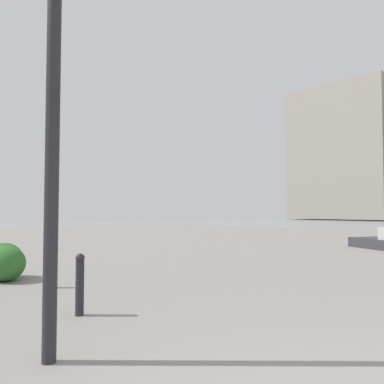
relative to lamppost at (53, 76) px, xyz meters
name	(u,v)px	position (x,y,z in m)	size (l,w,h in m)	color
building_annex	(350,155)	(26.23, -65.25, 8.19)	(16.30, 14.41, 22.07)	#9E9384
lamppost	(53,76)	(0.00, 0.00, 0.00)	(0.98, 0.28, 4.32)	#232328
bollard_near	(80,283)	(1.38, -1.06, -2.39)	(0.13, 0.13, 0.87)	#232328
bollard_mid	(51,269)	(3.59, -1.64, -2.50)	(0.13, 0.13, 0.66)	#232328
shrub_low	(6,263)	(4.92, -1.26, -2.48)	(0.87, 0.78, 0.74)	#2D6628
shrub_round	(3,261)	(5.28, -1.33, -2.46)	(0.91, 0.82, 0.78)	#2D6628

